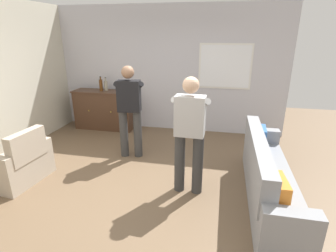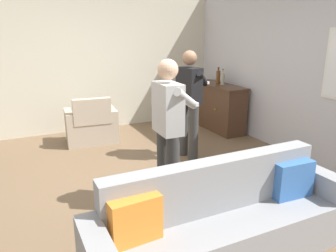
# 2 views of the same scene
# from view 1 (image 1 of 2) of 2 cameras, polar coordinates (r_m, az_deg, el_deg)

# --- Properties ---
(ground) EXTENTS (10.40, 10.40, 0.00)m
(ground) POSITION_cam_1_polar(r_m,az_deg,el_deg) (4.14, -7.49, -12.67)
(ground) COLOR brown
(wall_back_with_window) EXTENTS (5.20, 0.15, 2.80)m
(wall_back_with_window) POSITION_cam_1_polar(r_m,az_deg,el_deg) (6.11, 0.64, 12.13)
(wall_back_with_window) COLOR silver
(wall_back_with_window) RESTS_ON ground
(couch) EXTENTS (0.57, 2.43, 0.89)m
(couch) POSITION_cam_1_polar(r_m,az_deg,el_deg) (3.88, 20.74, -10.42)
(couch) COLOR gray
(couch) RESTS_ON ground
(armchair) EXTENTS (0.72, 0.94, 0.85)m
(armchair) POSITION_cam_1_polar(r_m,az_deg,el_deg) (4.70, -29.69, -7.20)
(armchair) COLOR #B2A38E
(armchair) RESTS_ON ground
(sideboard_cabinet) EXTENTS (1.41, 0.49, 0.92)m
(sideboard_cabinet) POSITION_cam_1_polar(r_m,az_deg,el_deg) (6.47, -13.71, 3.46)
(sideboard_cabinet) COLOR #472D1E
(sideboard_cabinet) RESTS_ON ground
(bottle_wine_green) EXTENTS (0.08, 0.08, 0.31)m
(bottle_wine_green) POSITION_cam_1_polar(r_m,az_deg,el_deg) (6.35, -13.36, 8.59)
(bottle_wine_green) COLOR gray
(bottle_wine_green) RESTS_ON sideboard_cabinet
(bottle_liquor_amber) EXTENTS (0.08, 0.08, 0.33)m
(bottle_liquor_amber) POSITION_cam_1_polar(r_m,az_deg,el_deg) (6.36, -14.40, 8.69)
(bottle_liquor_amber) COLOR #593314
(bottle_liquor_amber) RESTS_ON sideboard_cabinet
(person_standing_left) EXTENTS (0.55, 0.50, 1.68)m
(person_standing_left) POSITION_cam_1_polar(r_m,az_deg,el_deg) (4.74, -8.35, 3.95)
(person_standing_left) COLOR #383838
(person_standing_left) RESTS_ON ground
(person_standing_right) EXTENTS (0.56, 0.48, 1.68)m
(person_standing_right) POSITION_cam_1_polar(r_m,az_deg,el_deg) (3.59, 4.73, -1.07)
(person_standing_right) COLOR #383838
(person_standing_right) RESTS_ON ground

